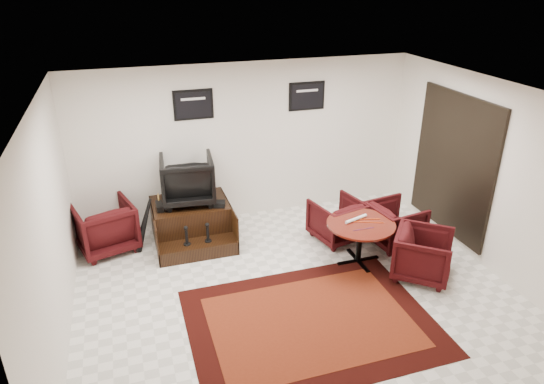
% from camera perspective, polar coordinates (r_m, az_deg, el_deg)
% --- Properties ---
extents(ground, '(6.00, 6.00, 0.00)m').
position_cam_1_polar(ground, '(7.09, 2.57, -11.27)').
color(ground, white).
rests_on(ground, ground).
extents(room_shell, '(6.02, 5.02, 2.81)m').
position_cam_1_polar(room_shell, '(6.47, 5.90, 2.99)').
color(room_shell, white).
rests_on(room_shell, ground).
extents(area_rug, '(3.12, 2.34, 0.01)m').
position_cam_1_polar(area_rug, '(6.52, 4.56, -14.99)').
color(area_rug, black).
rests_on(area_rug, ground).
extents(shine_podium, '(1.26, 1.30, 0.65)m').
position_cam_1_polar(shine_podium, '(8.25, -9.41, -3.63)').
color(shine_podium, black).
rests_on(shine_podium, ground).
extents(shine_chair, '(0.91, 0.86, 0.87)m').
position_cam_1_polar(shine_chair, '(8.04, -9.94, 1.74)').
color(shine_chair, black).
rests_on(shine_chair, shine_podium).
extents(shoes_pair, '(0.23, 0.28, 0.10)m').
position_cam_1_polar(shoes_pair, '(8.00, -12.68, -1.62)').
color(shoes_pair, black).
rests_on(shoes_pair, shine_podium).
extents(polish_kit, '(0.28, 0.23, 0.08)m').
position_cam_1_polar(polish_kit, '(7.95, -6.43, -1.41)').
color(polish_kit, black).
rests_on(polish_kit, shine_podium).
extents(umbrella_black, '(0.35, 0.13, 0.94)m').
position_cam_1_polar(umbrella_black, '(7.99, -14.81, -3.75)').
color(umbrella_black, black).
rests_on(umbrella_black, ground).
extents(umbrella_hooked, '(0.33, 0.12, 0.89)m').
position_cam_1_polar(umbrella_hooked, '(8.12, -14.83, -3.47)').
color(umbrella_hooked, black).
rests_on(umbrella_hooked, ground).
extents(armchair_side, '(1.06, 1.02, 0.89)m').
position_cam_1_polar(armchair_side, '(8.23, -19.08, -3.65)').
color(armchair_side, black).
rests_on(armchair_side, ground).
extents(meeting_table, '(1.04, 1.04, 0.68)m').
position_cam_1_polar(meeting_table, '(7.50, 10.39, -4.19)').
color(meeting_table, '#420F09').
rests_on(meeting_table, ground).
extents(table_chair_back, '(0.90, 0.86, 0.78)m').
position_cam_1_polar(table_chair_back, '(8.18, 7.65, -3.04)').
color(table_chair_back, black).
rests_on(table_chair_back, ground).
extents(table_chair_window, '(0.83, 0.87, 0.79)m').
position_cam_1_polar(table_chair_window, '(8.22, 14.29, -3.43)').
color(table_chair_window, black).
rests_on(table_chair_window, ground).
extents(table_chair_corner, '(1.06, 1.07, 0.81)m').
position_cam_1_polar(table_chair_corner, '(7.47, 17.37, -6.81)').
color(table_chair_corner, black).
rests_on(table_chair_corner, ground).
extents(paper_roll, '(0.41, 0.18, 0.05)m').
position_cam_1_polar(paper_roll, '(7.52, 9.86, -3.13)').
color(paper_roll, white).
rests_on(paper_roll, meeting_table).
extents(table_clutter, '(0.57, 0.34, 0.01)m').
position_cam_1_polar(table_clutter, '(7.49, 11.06, -3.51)').
color(table_clutter, red).
rests_on(table_clutter, meeting_table).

